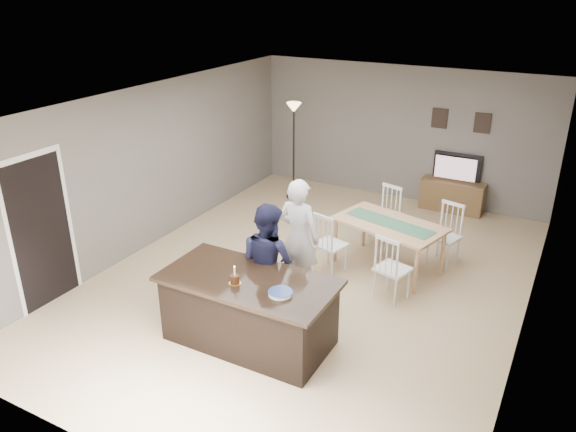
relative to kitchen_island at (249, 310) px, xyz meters
The scene contains 14 objects.
floor 1.86m from the kitchen_island, 90.00° to the left, with size 8.00×8.00×0.00m, color tan.
room_shell 2.18m from the kitchen_island, 90.00° to the left, with size 8.00×8.00×8.00m.
kitchen_island is the anchor object (origin of this frame).
tv_console 5.70m from the kitchen_island, 77.84° to the left, with size 1.20×0.40×0.60m, color brown.
television 5.78m from the kitchen_island, 77.99° to the left, with size 0.91×0.12×0.53m, color black.
tv_screen_glow 5.70m from the kitchen_island, 77.82° to the left, with size 0.78×0.78×0.00m, color #E15C19.
picture_frames 6.03m from the kitchen_island, 78.74° to the left, with size 1.10×0.02×0.38m.
doorway 3.14m from the kitchen_island, behind, with size 0.00×2.10×2.65m.
woman 1.41m from the kitchen_island, 90.49° to the left, with size 0.64×0.42×1.75m, color silver.
man 0.72m from the kitchen_island, 98.20° to the left, with size 0.79×0.62×1.64m, color #181935.
birthday_cake 0.53m from the kitchen_island, 114.94° to the right, with size 0.15×0.15×0.23m.
plate_stack 0.72m from the kitchen_island, 14.93° to the right, with size 0.28×0.28×0.04m.
dining_table 2.83m from the kitchen_island, 72.05° to the left, with size 2.00×2.20×1.01m.
floor_lamp 5.20m from the kitchen_island, 111.65° to the left, with size 0.30×0.30×1.98m.
Camera 1 is at (3.25, -6.79, 4.26)m, focal length 35.00 mm.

